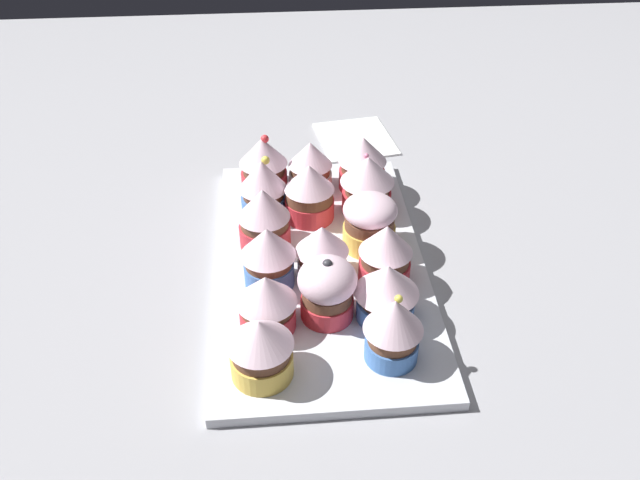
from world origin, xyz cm
name	(u,v)px	position (x,y,z in cm)	size (l,w,h in cm)	color
ground_plane	(320,278)	(0.00, 0.00, -1.50)	(180.00, 180.00, 3.00)	#9E9EA3
baking_tray	(320,265)	(0.00, 0.00, 0.60)	(42.53, 23.80, 1.20)	silver
cupcake_0	(263,162)	(-16.15, -6.11, 4.95)	(6.34, 6.34, 7.66)	#D1333D
cupcake_1	(263,187)	(-9.95, -6.25, 5.16)	(5.93, 5.93, 8.00)	#477AC6
cupcake_2	(264,217)	(-3.66, -6.19, 5.07)	(6.10, 6.10, 7.67)	#D1333D
cupcake_3	(268,255)	(3.43, -5.84, 5.14)	(6.04, 6.04, 7.48)	#477AC6
cupcake_4	(267,301)	(10.00, -6.13, 4.62)	(6.13, 6.13, 6.59)	#D1333D
cupcake_5	(261,348)	(16.19, -6.78, 4.68)	(6.22, 6.22, 6.76)	#EFC651
cupcake_6	(310,165)	(-15.41, -0.05, 4.65)	(5.73, 5.73, 6.84)	white
cupcake_7	(309,192)	(-8.77, -0.58, 4.95)	(6.15, 6.15, 7.49)	#D1333D
cupcake_8	(324,251)	(2.73, 0.21, 4.76)	(5.84, 5.84, 6.85)	white
cupcake_9	(327,289)	(8.89, -0.05, 4.85)	(6.02, 6.02, 7.42)	#D1333D
cupcake_10	(362,162)	(-15.01, 6.79, 5.04)	(6.31, 6.31, 7.49)	#D1333D
cupcake_11	(367,183)	(-9.67, 6.67, 5.26)	(6.73, 6.73, 7.95)	#D1333D
cupcake_12	(369,222)	(-2.45, 5.95, 4.61)	(6.28, 6.28, 6.69)	#EFC651
cupcake_13	(386,253)	(3.73, 6.80, 4.91)	(5.86, 5.86, 7.28)	#D1333D
cupcake_14	(387,290)	(9.59, 5.95, 4.79)	(6.65, 6.65, 6.78)	#477AC6
cupcake_15	(393,328)	(15.16, 5.65, 5.11)	(5.75, 5.75, 7.67)	#477AC6
napkin	(355,138)	(-30.12, 7.92, 0.30)	(12.27, 10.72, 0.60)	white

